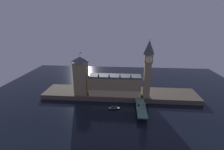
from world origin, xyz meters
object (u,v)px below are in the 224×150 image
at_px(victoria_tower, 81,75).
at_px(car_northbound_lead, 139,105).
at_px(street_lamp_mid, 146,105).
at_px(boat_upstream, 114,108).
at_px(car_southbound_trail, 143,106).
at_px(pedestrian_near_rail, 138,113).
at_px(pedestrian_far_rail, 137,103).
at_px(car_southbound_lead, 144,109).
at_px(clock_tower, 148,67).
at_px(street_lamp_near, 138,110).

distance_m(victoria_tower, car_northbound_lead, 88.37).
relative_size(street_lamp_mid, boat_upstream, 0.37).
relative_size(car_northbound_lead, boat_upstream, 0.26).
relative_size(car_southbound_trail, boat_upstream, 0.28).
height_order(car_southbound_trail, boat_upstream, car_southbound_trail).
bearing_deg(street_lamp_mid, pedestrian_near_rail, -124.60).
bearing_deg(victoria_tower, pedestrian_far_rail, -19.55).
bearing_deg(car_southbound_lead, pedestrian_far_rail, 118.89).
height_order(car_southbound_trail, street_lamp_mid, street_lamp_mid).
bearing_deg(pedestrian_near_rail, pedestrian_far_rail, 90.00).
height_order(clock_tower, car_southbound_trail, clock_tower).
xyz_separation_m(car_southbound_trail, pedestrian_far_rail, (-7.36, 5.24, 0.26)).
xyz_separation_m(clock_tower, pedestrian_near_rail, (-13.83, -45.51, -39.94)).
bearing_deg(car_southbound_lead, car_northbound_lead, 118.88).
bearing_deg(street_lamp_mid, boat_upstream, 173.27).
bearing_deg(victoria_tower, car_southbound_trail, -21.14).
xyz_separation_m(car_northbound_lead, pedestrian_far_rail, (-2.45, 4.44, 0.19)).
distance_m(clock_tower, car_southbound_trail, 49.23).
distance_m(pedestrian_far_rail, street_lamp_near, 23.17).
distance_m(victoria_tower, pedestrian_far_rail, 84.62).
distance_m(car_northbound_lead, car_southbound_lead, 10.16).
distance_m(clock_tower, car_southbound_lead, 54.20).
xyz_separation_m(car_southbound_lead, car_southbound_trail, (0.00, 8.09, -0.01)).
bearing_deg(car_southbound_lead, clock_tower, 79.77).
distance_m(victoria_tower, boat_upstream, 65.54).
distance_m(victoria_tower, street_lamp_mid, 95.90).
xyz_separation_m(car_southbound_lead, pedestrian_far_rail, (-7.36, 13.33, 0.25)).
bearing_deg(street_lamp_mid, pedestrian_far_rail, 141.20).
xyz_separation_m(victoria_tower, pedestrian_near_rail, (76.11, -50.04, -25.30)).
height_order(car_southbound_lead, pedestrian_far_rail, pedestrian_far_rail).
relative_size(victoria_tower, pedestrian_far_rail, 35.55).
xyz_separation_m(pedestrian_near_rail, street_lamp_near, (-0.40, 0.08, 3.37)).
relative_size(clock_tower, pedestrian_near_rail, 49.26).
bearing_deg(pedestrian_far_rail, pedestrian_near_rail, -90.00).
relative_size(victoria_tower, car_northbound_lead, 14.24).
bearing_deg(car_southbound_trail, pedestrian_far_rail, 144.55).
bearing_deg(boat_upstream, pedestrian_far_rail, 7.73).
relative_size(victoria_tower, street_lamp_mid, 9.99).
bearing_deg(pedestrian_near_rail, street_lamp_mid, 55.40).
bearing_deg(car_northbound_lead, pedestrian_far_rail, 118.92).
bearing_deg(car_southbound_trail, clock_tower, 76.87).
bearing_deg(pedestrian_near_rail, victoria_tower, 146.68).
bearing_deg(boat_upstream, car_southbound_lead, -15.34).
bearing_deg(street_lamp_near, car_southbound_lead, 51.05).
bearing_deg(boat_upstream, car_southbound_trail, -2.45).
xyz_separation_m(car_northbound_lead, boat_upstream, (-30.06, 0.70, -6.11)).
bearing_deg(pedestrian_far_rail, clock_tower, 58.43).
relative_size(car_northbound_lead, pedestrian_near_rail, 2.63).
height_order(victoria_tower, street_lamp_near, victoria_tower).
bearing_deg(street_lamp_near, car_southbound_trail, 66.32).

